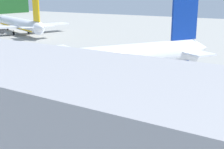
{
  "coord_description": "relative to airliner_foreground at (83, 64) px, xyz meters",
  "views": [
    {
      "loc": [
        -35.86,
        -1.79,
        12.05
      ],
      "look_at": [
        -6.0,
        17.15,
        2.68
      ],
      "focal_mm": 49.29,
      "sensor_mm": 36.0,
      "label": 1
    }
  ],
  "objects": [
    {
      "name": "crew_loader_left",
      "position": [
        -3.46,
        -5.04,
        -2.37
      ],
      "size": [
        0.44,
        0.54,
        1.72
      ],
      "color": "#191E33",
      "rests_on": "ground"
    },
    {
      "name": "crew_supervisor",
      "position": [
        -0.94,
        -15.58,
        -2.35
      ],
      "size": [
        0.47,
        0.49,
        1.75
      ],
      "color": "#191E33",
      "rests_on": "ground"
    },
    {
      "name": "airliner_foreground",
      "position": [
        0.0,
        0.0,
        0.0
      ],
      "size": [
        37.39,
        31.74,
        11.9
      ],
      "color": "silver",
      "rests_on": "ground"
    },
    {
      "name": "apron_guide_line",
      "position": [
        -1.51,
        -4.71,
        -3.39
      ],
      "size": [
        0.3,
        60.0,
        0.01
      ],
      "primitive_type": "cube",
      "color": "yellow",
      "rests_on": "ground"
    },
    {
      "name": "crew_marshaller",
      "position": [
        -2.18,
        -6.1,
        -2.33
      ],
      "size": [
        0.38,
        0.59,
        1.78
      ],
      "color": "#191E33",
      "rests_on": "ground"
    },
    {
      "name": "cargo_container_near",
      "position": [
        -11.42,
        1.85,
        -2.46
      ],
      "size": [
        1.99,
        1.99,
        1.97
      ],
      "color": "#333338",
      "rests_on": "ground"
    },
    {
      "name": "airliner_mid_apron",
      "position": [
        33.94,
        50.33,
        -0.39
      ],
      "size": [
        29.51,
        35.08,
        10.52
      ],
      "color": "silver",
      "rests_on": "ground"
    },
    {
      "name": "crew_loader_right",
      "position": [
        -1.09,
        -8.6,
        -2.33
      ],
      "size": [
        0.47,
        0.49,
        1.78
      ],
      "color": "#191E33",
      "rests_on": "ground"
    }
  ]
}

